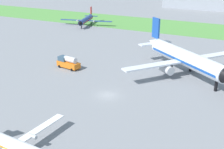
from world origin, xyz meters
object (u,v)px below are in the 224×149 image
Objects in this scene: airplane_foreground_turboprop at (12,144)px; airplane_midfield_jet at (185,58)px; fuel_truck_near_gate at (68,62)px; airplane_taxiing_turboprop at (86,20)px.

airplane_midfield_jet is at bearing 77.26° from airplane_foreground_turboprop.
fuel_truck_near_gate is at bearing 116.66° from airplane_foreground_turboprop.
airplane_foreground_turboprop is at bearing 122.58° from fuel_truck_near_gate.
fuel_truck_near_gate is at bearing -124.41° from airplane_midfield_jet.
airplane_taxiing_turboprop is at bearing 118.77° from airplane_foreground_turboprop.
airplane_midfield_jet is at bearing -152.51° from fuel_truck_near_gate.
airplane_taxiing_turboprop reaches higher than airplane_foreground_turboprop.
fuel_truck_near_gate is at bearing 12.35° from airplane_taxiing_turboprop.
airplane_foreground_turboprop is at bearing 10.84° from airplane_taxiing_turboprop.
airplane_midfield_jet is 4.19× the size of fuel_truck_near_gate.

